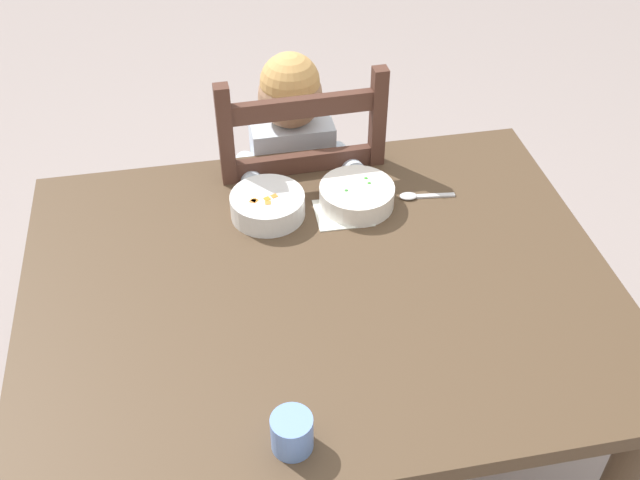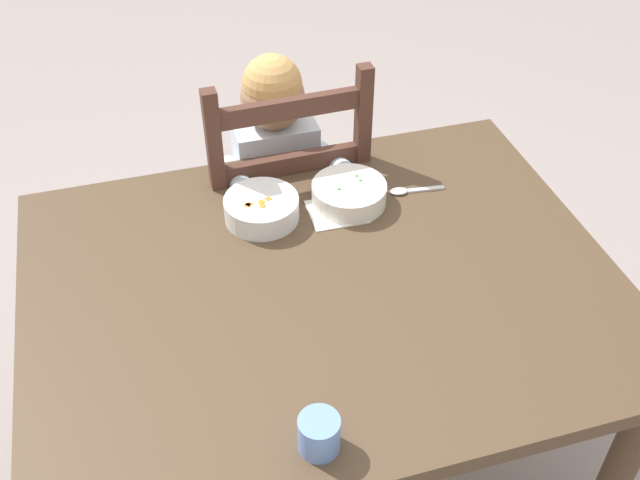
# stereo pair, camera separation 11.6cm
# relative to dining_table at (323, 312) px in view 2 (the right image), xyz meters

# --- Properties ---
(ground_plane) EXTENTS (8.00, 8.00, 0.00)m
(ground_plane) POSITION_rel_dining_table_xyz_m (0.00, 0.00, -0.63)
(ground_plane) COLOR gray
(dining_table) EXTENTS (1.27, 0.99, 0.73)m
(dining_table) POSITION_rel_dining_table_xyz_m (0.00, 0.00, 0.00)
(dining_table) COLOR #4E3B28
(dining_table) RESTS_ON ground
(dining_chair) EXTENTS (0.43, 0.43, 1.00)m
(dining_chair) POSITION_rel_dining_table_xyz_m (0.03, 0.54, -0.16)
(dining_chair) COLOR #4D2D23
(dining_chair) RESTS_ON ground
(child_figure) EXTENTS (0.32, 0.31, 0.98)m
(child_figure) POSITION_rel_dining_table_xyz_m (0.03, 0.53, 0.01)
(child_figure) COLOR silver
(child_figure) RESTS_ON ground
(bowl_of_peas) EXTENTS (0.18, 0.18, 0.05)m
(bowl_of_peas) POSITION_rel_dining_table_xyz_m (0.14, 0.24, 0.13)
(bowl_of_peas) COLOR white
(bowl_of_peas) RESTS_ON dining_table
(bowl_of_carrots) EXTENTS (0.18, 0.18, 0.06)m
(bowl_of_carrots) POSITION_rel_dining_table_xyz_m (-0.08, 0.24, 0.13)
(bowl_of_carrots) COLOR white
(bowl_of_carrots) RESTS_ON dining_table
(spoon) EXTENTS (0.14, 0.04, 0.01)m
(spoon) POSITION_rel_dining_table_xyz_m (0.29, 0.24, 0.10)
(spoon) COLOR silver
(spoon) RESTS_ON dining_table
(drinking_cup) EXTENTS (0.07, 0.07, 0.07)m
(drinking_cup) POSITION_rel_dining_table_xyz_m (-0.12, -0.39, 0.13)
(drinking_cup) COLOR #6D94E1
(drinking_cup) RESTS_ON dining_table
(paper_napkin) EXTENTS (0.13, 0.12, 0.00)m
(paper_napkin) POSITION_rel_dining_table_xyz_m (0.10, 0.21, 0.10)
(paper_napkin) COLOR white
(paper_napkin) RESTS_ON dining_table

